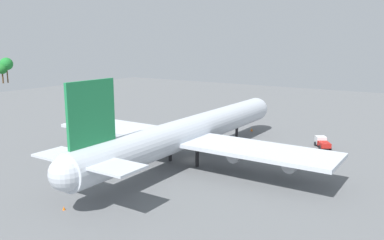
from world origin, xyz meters
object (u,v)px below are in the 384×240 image
(baggage_tug, at_px, (322,142))
(safety_cone_tail, at_px, (64,208))
(safety_cone_nose, at_px, (252,130))
(cargo_airplane, at_px, (191,132))

(baggage_tug, xyz_separation_m, safety_cone_tail, (-55.89, 21.94, -0.88))
(safety_cone_nose, relative_size, safety_cone_tail, 1.46)
(cargo_airplane, height_order, safety_cone_nose, cargo_airplane)
(cargo_airplane, relative_size, baggage_tug, 12.12)
(safety_cone_nose, xyz_separation_m, safety_cone_tail, (-62.24, 1.22, -0.13))
(baggage_tug, height_order, safety_cone_tail, baggage_tug)
(safety_cone_nose, bearing_deg, baggage_tug, -107.03)
(cargo_airplane, distance_m, baggage_tug, 32.54)
(cargo_airplane, height_order, baggage_tug, cargo_airplane)
(safety_cone_nose, bearing_deg, cargo_airplane, -178.54)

